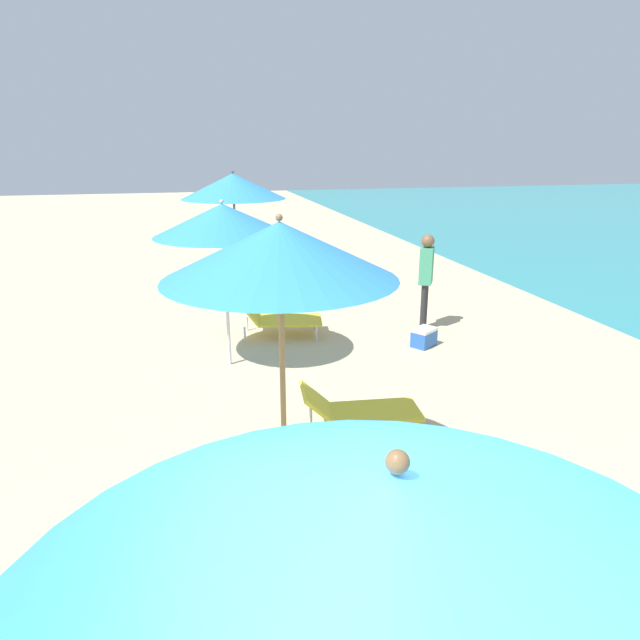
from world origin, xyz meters
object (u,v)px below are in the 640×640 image
object	(u,v)px
person_walking_near	(426,272)
lounger_third_shoreside	(278,317)
umbrella_second	(280,251)
lounger_farthest_shoreside	(252,278)
umbrella_farthest	(233,186)
cooler_box	(424,337)
lounger_second_shoreside	(358,410)
umbrella_nearest	(393,553)
umbrella_third	(223,220)

from	to	relation	value
person_walking_near	lounger_third_shoreside	bearing A→B (deg)	-155.60
umbrella_second	lounger_farthest_shoreside	bearing A→B (deg)	85.08
person_walking_near	lounger_farthest_shoreside	bearing A→B (deg)	155.84
umbrella_farthest	lounger_farthest_shoreside	distance (m)	2.45
person_walking_near	cooler_box	world-z (taller)	person_walking_near
umbrella_farthest	cooler_box	distance (m)	5.02
lounger_second_shoreside	umbrella_farthest	world-z (taller)	umbrella_farthest
umbrella_farthest	cooler_box	world-z (taller)	umbrella_farthest
lounger_second_shoreside	person_walking_near	size ratio (longest dim) A/B	0.82
umbrella_nearest	lounger_second_shoreside	distance (m)	4.99
umbrella_second	umbrella_third	size ratio (longest dim) A/B	1.08
umbrella_second	person_walking_near	xyz separation A→B (m)	(3.39, 4.49, -1.34)
umbrella_nearest	lounger_third_shoreside	size ratio (longest dim) A/B	1.70
lounger_farthest_shoreside	person_walking_near	xyz separation A→B (m)	(2.68, -3.74, 0.82)
umbrella_second	lounger_third_shoreside	world-z (taller)	umbrella_second
lounger_third_shoreside	umbrella_farthest	size ratio (longest dim) A/B	0.55
umbrella_farthest	cooler_box	xyz separation A→B (m)	(2.74, -3.54, -2.27)
umbrella_nearest	lounger_second_shoreside	bearing A→B (deg)	72.98
lounger_third_shoreside	cooler_box	xyz separation A→B (m)	(2.27, -1.12, -0.18)
umbrella_farthest	umbrella_second	bearing A→B (deg)	-92.30
umbrella_farthest	person_walking_near	world-z (taller)	umbrella_farthest
cooler_box	lounger_second_shoreside	bearing A→B (deg)	-127.48
umbrella_nearest	lounger_third_shoreside	xyz separation A→B (m)	(1.05, 8.09, -1.91)
umbrella_second	umbrella_farthest	world-z (taller)	umbrella_farthest
lounger_third_shoreside	umbrella_farthest	distance (m)	3.23
umbrella_second	lounger_farthest_shoreside	world-z (taller)	umbrella_second
umbrella_nearest	lounger_farthest_shoreside	bearing A→B (deg)	85.04
umbrella_nearest	lounger_second_shoreside	xyz separation A→B (m)	(1.35, 4.40, -1.93)
lounger_farthest_shoreside	umbrella_second	bearing A→B (deg)	-96.28
person_walking_near	cooler_box	xyz separation A→B (m)	(-0.36, -0.85, -0.91)
umbrella_third	lounger_farthest_shoreside	size ratio (longest dim) A/B	1.95
umbrella_third	umbrella_farthest	xyz separation A→B (m)	(0.49, 3.58, 0.22)
cooler_box	umbrella_second	bearing A→B (deg)	-129.74
umbrella_second	lounger_third_shoreside	distance (m)	5.24
umbrella_farthest	lounger_third_shoreside	bearing A→B (deg)	-79.15
umbrella_second	lounger_third_shoreside	bearing A→B (deg)	81.00
umbrella_third	lounger_farthest_shoreside	xyz separation A→B (m)	(0.91, 4.62, -1.96)
lounger_second_shoreside	cooler_box	bearing A→B (deg)	58.48
cooler_box	umbrella_farthest	bearing A→B (deg)	127.68
umbrella_third	cooler_box	bearing A→B (deg)	0.58
umbrella_nearest	umbrella_second	bearing A→B (deg)	84.95
umbrella_farthest	lounger_farthest_shoreside	size ratio (longest dim) A/B	2.14
lounger_third_shoreside	cooler_box	bearing A→B (deg)	-15.63
umbrella_nearest	umbrella_third	xyz separation A→B (m)	(0.09, 6.94, -0.05)
umbrella_third	umbrella_farthest	size ratio (longest dim) A/B	0.91
lounger_second_shoreside	umbrella_third	size ratio (longest dim) A/B	0.57
lounger_second_shoreside	lounger_farthest_shoreside	world-z (taller)	lounger_second_shoreside
lounger_second_shoreside	lounger_farthest_shoreside	distance (m)	7.17
lounger_third_shoreside	lounger_farthest_shoreside	bearing A→B (deg)	101.29
umbrella_third	lounger_farthest_shoreside	bearing A→B (deg)	78.84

